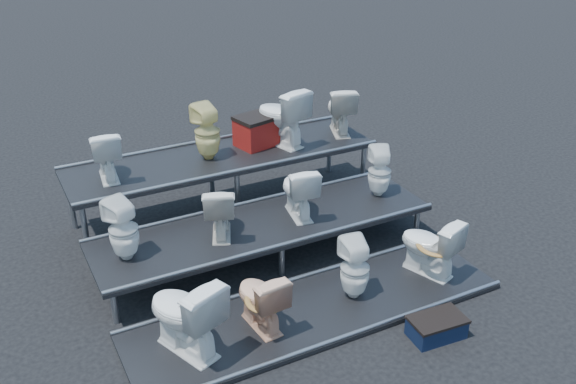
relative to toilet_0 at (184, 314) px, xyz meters
name	(u,v)px	position (x,y,z in m)	size (l,w,h in m)	color
ground	(265,255)	(1.47, 1.30, -0.49)	(80.00, 80.00, 0.00)	black
tier_front	(316,310)	(1.47, 0.00, -0.46)	(4.20, 1.20, 0.06)	black
tier_mid	(264,239)	(1.47, 1.30, -0.26)	(4.20, 1.20, 0.46)	black
tier_back	(224,184)	(1.47, 2.60, -0.06)	(4.20, 1.20, 0.86)	black
toilet_0	(184,314)	(0.00, 0.00, 0.00)	(0.48, 0.84, 0.86)	white
toilet_1	(260,299)	(0.81, 0.00, -0.09)	(0.38, 0.67, 0.68)	#DFA683
toilet_2	(355,268)	(1.96, 0.00, -0.07)	(0.32, 0.33, 0.72)	white
toilet_3	(429,245)	(2.98, 0.00, -0.06)	(0.41, 0.72, 0.73)	white
toilet_4	(123,230)	(-0.22, 1.30, 0.33)	(0.32, 0.33, 0.72)	white
toilet_5	(220,210)	(0.91, 1.30, 0.30)	(0.37, 0.64, 0.65)	beige
toilet_6	(298,190)	(1.94, 1.30, 0.31)	(0.38, 0.67, 0.68)	white
toilet_7	(380,171)	(3.15, 1.30, 0.31)	(0.30, 0.31, 0.67)	white
toilet_8	(106,154)	(-0.06, 2.60, 0.69)	(0.36, 0.64, 0.65)	white
toilet_9	(207,132)	(1.27, 2.60, 0.75)	(0.34, 0.35, 0.75)	#E9DA8B
toilet_10	(281,116)	(2.36, 2.60, 0.79)	(0.46, 0.81, 0.83)	white
toilet_11	(340,109)	(3.33, 2.60, 0.72)	(0.39, 0.69, 0.70)	beige
red_crate	(257,132)	(2.04, 2.71, 0.56)	(0.53, 0.42, 0.38)	maroon
step_stool	(436,328)	(2.38, -0.92, -0.39)	(0.56, 0.33, 0.20)	black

